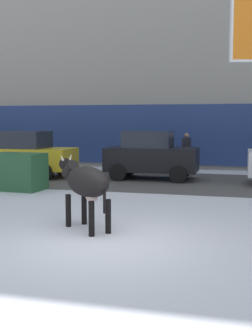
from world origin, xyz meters
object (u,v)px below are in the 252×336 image
at_px(car_black_hatchback, 151,155).
at_px(pedestrian_near_billboard, 186,153).
at_px(car_yellow_sedan, 22,154).
at_px(dumpster, 18,172).
at_px(cow_black, 86,183).

height_order(car_black_hatchback, pedestrian_near_billboard, car_black_hatchback).
bearing_deg(car_black_hatchback, pedestrian_near_billboard, 62.62).
distance_m(car_yellow_sedan, dumpster, 3.51).
bearing_deg(car_black_hatchback, cow_black, -88.05).
height_order(car_yellow_sedan, dumpster, car_yellow_sedan).
xyz_separation_m(cow_black, car_yellow_sedan, (-5.48, 7.57, -0.09)).
distance_m(car_yellow_sedan, car_black_hatchback, 5.23).
distance_m(cow_black, car_yellow_sedan, 9.35).
relative_size(cow_black, pedestrian_near_billboard, 0.99).
xyz_separation_m(pedestrian_near_billboard, dumpster, (-4.81, -5.81, -0.28)).
bearing_deg(pedestrian_near_billboard, cow_black, -94.61).
distance_m(car_black_hatchback, pedestrian_near_billboard, 2.39).
bearing_deg(car_yellow_sedan, pedestrian_near_billboard, 22.77).
bearing_deg(cow_black, dumpster, 132.12).
height_order(car_black_hatchback, dumpster, car_black_hatchback).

